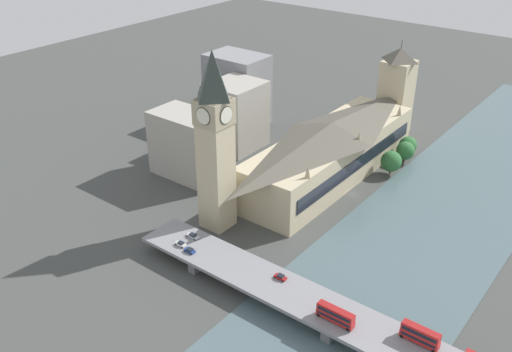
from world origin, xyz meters
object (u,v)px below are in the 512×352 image
clock_tower (215,139)px  car_southbound_mid (193,236)px  car_northbound_tail (181,244)px  car_southbound_lead (190,250)px  road_bridge (338,318)px  double_decker_bus_lead (336,315)px  car_northbound_lead (280,277)px  victoria_tower (396,91)px  double_decker_bus_mid (420,335)px  parliament_hall (331,150)px

clock_tower → car_southbound_mid: size_ratio=14.22×
car_northbound_tail → car_southbound_lead: bearing=170.9°
road_bridge → double_decker_bus_lead: (-0.71, 3.05, 3.64)m
double_decker_bus_lead → car_southbound_mid: size_ratio=2.43×
double_decker_bus_lead → car_northbound_lead: double_decker_bus_lead is taller
car_southbound_lead → car_southbound_mid: 8.66m
victoria_tower → car_southbound_mid: (8.35, 138.38, -15.38)m
victoria_tower → double_decker_bus_mid: bearing=118.4°
car_northbound_tail → double_decker_bus_mid: bearing=-175.2°
clock_tower → victoria_tower: clock_tower is taller
car_northbound_tail → car_southbound_mid: 6.13m
victoria_tower → parliament_hall: bearing=90.1°
parliament_hall → car_southbound_mid: size_ratio=21.21×
car_northbound_lead → parliament_hall: bearing=-69.4°
parliament_hall → double_decker_bus_lead: (-52.28, 83.37, -4.36)m
parliament_hall → double_decker_bus_mid: parliament_hall is taller
car_southbound_lead → car_southbound_mid: car_southbound_mid is taller
parliament_hall → car_southbound_mid: (8.41, 77.27, -6.25)m
victoria_tower → double_decker_bus_lead: (-52.34, 144.48, -13.50)m
victoria_tower → road_bridge: victoria_tower is taller
clock_tower → car_northbound_tail: bearing=100.8°
double_decker_bus_lead → double_decker_bus_mid: (-22.06, -6.85, 0.19)m
double_decker_bus_lead → car_southbound_mid: 61.03m
car_southbound_lead → car_northbound_tail: bearing=-9.1°
car_northbound_lead → car_southbound_mid: 37.34m
road_bridge → double_decker_bus_lead: bearing=103.0°
double_decker_bus_lead → car_southbound_lead: 55.52m
clock_tower → double_decker_bus_lead: (-65.07, 24.21, -27.32)m
car_northbound_tail → car_southbound_mid: car_northbound_tail is taller
road_bridge → double_decker_bus_mid: double_decker_bus_mid is taller
parliament_hall → road_bridge: (-51.58, 80.32, -8.00)m
clock_tower → victoria_tower: size_ratio=1.41×
car_northbound_lead → road_bridge: bearing=172.0°
road_bridge → victoria_tower: bearing=-69.9°
parliament_hall → car_southbound_mid: bearing=83.8°
double_decker_bus_lead → double_decker_bus_mid: size_ratio=1.07×
clock_tower → car_northbound_lead: clock_tower is taller
double_decker_bus_mid → victoria_tower: bearing=-61.6°
double_decker_bus_mid → car_northbound_tail: double_decker_bus_mid is taller
parliament_hall → clock_tower: bearing=77.8°
victoria_tower → car_northbound_lead: (-28.98, 138.26, -15.36)m
victoria_tower → car_southbound_lead: 146.15m
double_decker_bus_lead → car_northbound_tail: (60.44, 0.02, -1.87)m
parliament_hall → car_northbound_tail: (8.16, 83.39, -6.23)m
victoria_tower → double_decker_bus_mid: 157.01m
road_bridge → double_decker_bus_lead: 4.80m
parliament_hall → car_northbound_tail: bearing=84.4°
victoria_tower → road_bridge: size_ratio=0.32×
car_southbound_mid → car_northbound_tail: bearing=92.3°
double_decker_bus_mid → car_southbound_lead: bearing=5.7°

